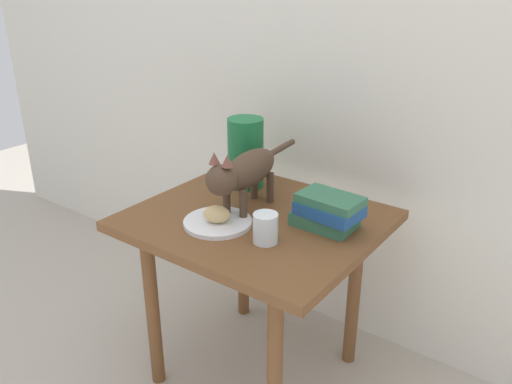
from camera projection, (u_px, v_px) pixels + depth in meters
name	position (u px, v px, depth m)	size (l,w,h in m)	color
ground_plane	(256.00, 369.00, 1.83)	(6.00, 6.00, 0.00)	#B2A899
back_panel	(334.00, 32.00, 1.72)	(4.00, 0.04, 2.20)	silver
side_table	(256.00, 241.00, 1.63)	(0.73, 0.63, 0.60)	brown
plate	(218.00, 222.00, 1.54)	(0.20, 0.20, 0.01)	white
bread_roll	(217.00, 214.00, 1.52)	(0.08, 0.06, 0.05)	#E0BC7A
cat	(244.00, 172.00, 1.57)	(0.12, 0.48, 0.23)	#4C3828
book_stack	(328.00, 211.00, 1.51)	(0.20, 0.14, 0.10)	#336B4C
green_vase	(246.00, 153.00, 1.78)	(0.12, 0.12, 0.24)	#196B38
candle_jar	(265.00, 230.00, 1.43)	(0.07, 0.07, 0.08)	silver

